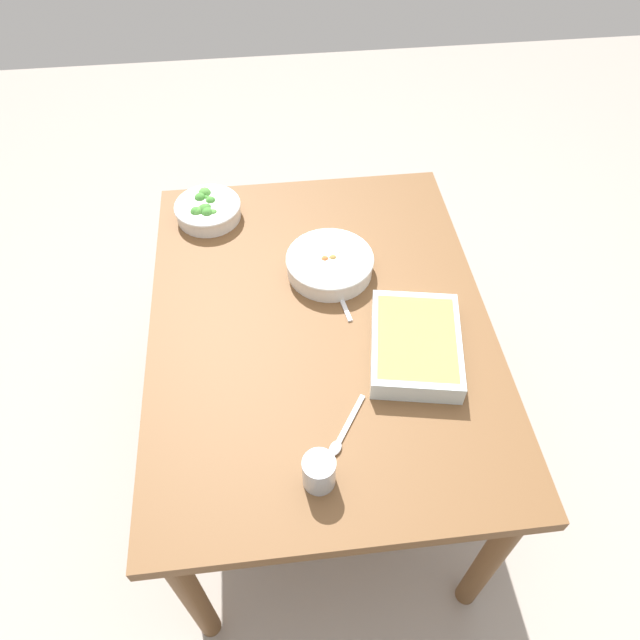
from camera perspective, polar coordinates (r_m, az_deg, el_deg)
ground_plane at (r=2.17m, az=0.00°, el=-12.56°), size 6.00×6.00×0.00m
dining_table at (r=1.62m, az=0.00°, el=-2.03°), size 1.20×0.90×0.74m
stew_bowl at (r=1.64m, az=0.97°, el=5.55°), size 0.25×0.25×0.06m
broccoli_bowl at (r=1.85m, az=-10.94°, el=10.59°), size 0.20×0.20×0.07m
baking_dish at (r=1.47m, az=9.34°, el=-2.28°), size 0.34×0.27×0.06m
drink_cup at (r=1.27m, az=-0.10°, el=-14.72°), size 0.07×0.07×0.08m
spoon_by_stew at (r=1.61m, az=1.77°, el=2.92°), size 0.18×0.05×0.01m
spoon_by_broccoli at (r=1.88m, az=-9.69°, el=10.57°), size 0.12×0.15×0.01m
spoon_spare at (r=1.35m, az=2.27°, el=-11.04°), size 0.16×0.11×0.01m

